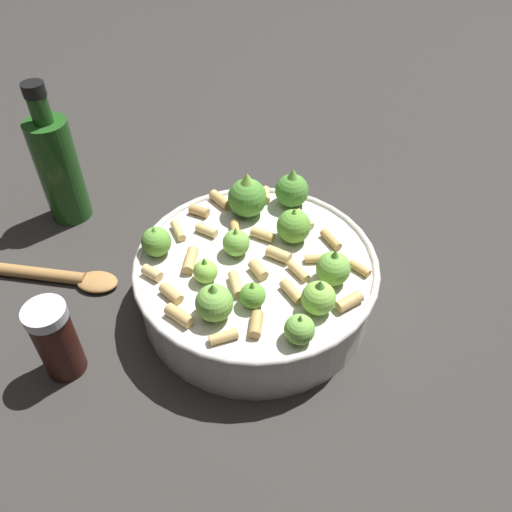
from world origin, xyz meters
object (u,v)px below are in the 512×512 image
object	(u,v)px
cooking_pan	(257,277)
wooden_spoon	(37,274)
pepper_shaker	(56,340)
olive_oil_bottle	(58,167)

from	to	relation	value
cooking_pan	wooden_spoon	size ratio (longest dim) A/B	1.15
pepper_shaker	olive_oil_bottle	xyz separation A→B (m)	(-0.11, 0.24, 0.03)
olive_oil_bottle	wooden_spoon	size ratio (longest dim) A/B	0.83
olive_oil_bottle	wooden_spoon	bearing A→B (deg)	-84.18
pepper_shaker	wooden_spoon	xyz separation A→B (m)	(-0.10, 0.12, -0.04)
olive_oil_bottle	wooden_spoon	world-z (taller)	olive_oil_bottle
wooden_spoon	pepper_shaker	bearing A→B (deg)	-50.44
wooden_spoon	cooking_pan	bearing A→B (deg)	3.01
cooking_pan	olive_oil_bottle	size ratio (longest dim) A/B	1.39
olive_oil_bottle	pepper_shaker	bearing A→B (deg)	-65.82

